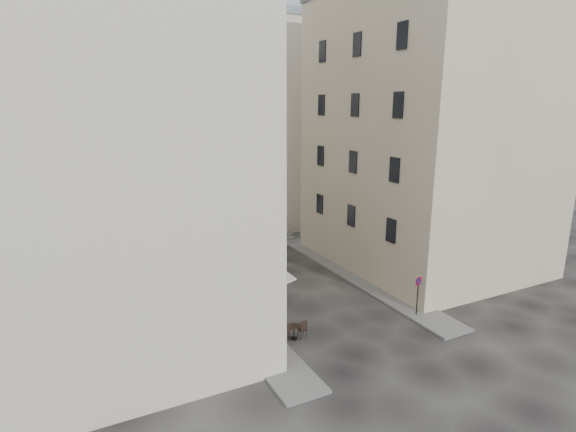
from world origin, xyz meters
TOP-DOWN VIEW (x-y plane):
  - ground at (0.00, 0.00)m, footprint 90.00×90.00m
  - sidewalk_left at (-4.50, 4.00)m, footprint 2.00×22.00m
  - sidewalk_right at (4.50, 3.00)m, footprint 2.00×18.00m
  - building_left at (-10.50, 3.00)m, footprint 12.20×16.20m
  - building_right at (10.50, 3.50)m, footprint 12.20×14.20m
  - building_back at (-1.00, 19.00)m, footprint 18.20×10.20m
  - cafe_storefront at (-4.32, 1.00)m, footprint 1.74×7.30m
  - stone_steps at (0.00, 12.57)m, footprint 9.00×3.15m
  - bollard_near at (-3.25, -1.00)m, footprint 0.12×0.12m
  - bollard_mid at (-3.25, 2.50)m, footprint 0.12×0.12m
  - bollard_far at (-3.25, 6.00)m, footprint 0.12×0.12m
  - no_parking_sign at (4.06, -3.40)m, footprint 0.52×0.14m
  - bistro_table_a at (-2.91, -2.57)m, footprint 1.27×0.60m
  - bistro_table_b at (-3.38, -0.26)m, footprint 1.35×0.63m
  - bistro_table_c at (-3.60, 1.14)m, footprint 1.35×0.63m
  - bistro_table_d at (-3.13, 3.11)m, footprint 1.15×0.54m
  - bistro_table_e at (-3.60, 4.47)m, footprint 1.16×0.54m
  - pedestrian at (-3.20, 1.27)m, footprint 0.68×0.47m

SIDE VIEW (x-z plane):
  - ground at x=0.00m, z-range 0.00..0.00m
  - sidewalk_left at x=-4.50m, z-range 0.00..0.12m
  - sidewalk_right at x=4.50m, z-range 0.00..0.12m
  - stone_steps at x=0.00m, z-range 0.00..0.80m
  - bistro_table_d at x=-3.13m, z-range 0.01..0.82m
  - bistro_table_e at x=-3.60m, z-range 0.01..0.82m
  - bistro_table_a at x=-2.91m, z-range 0.01..0.90m
  - bistro_table_c at x=-3.60m, z-range 0.01..0.96m
  - bistro_table_b at x=-3.38m, z-range 0.01..0.96m
  - bollard_near at x=-3.25m, z-range 0.04..1.02m
  - bollard_mid at x=-3.25m, z-range 0.04..1.02m
  - bollard_far at x=-3.25m, z-range 0.04..1.02m
  - pedestrian at x=-3.20m, z-range 0.00..1.78m
  - no_parking_sign at x=4.06m, z-range 0.48..2.77m
  - cafe_storefront at x=-4.32m, z-range 0.13..3.63m
  - building_right at x=10.50m, z-range 0.01..18.61m
  - building_back at x=-1.00m, z-range 0.01..18.61m
  - building_left at x=-10.50m, z-range 0.01..20.61m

